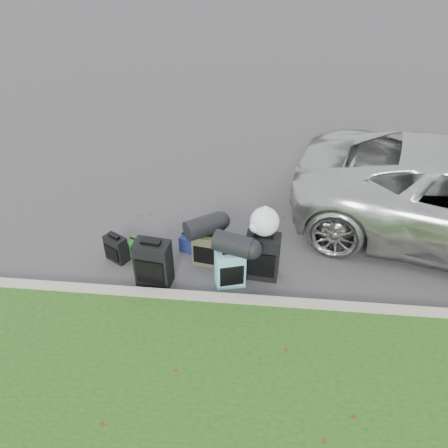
# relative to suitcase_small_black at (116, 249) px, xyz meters

# --- Properties ---
(ground) EXTENTS (120.00, 120.00, 0.00)m
(ground) POSITION_rel_suitcase_small_black_xyz_m (1.78, 0.17, -0.22)
(ground) COLOR #383535
(ground) RESTS_ON ground
(curb) EXTENTS (120.00, 0.18, 0.15)m
(curb) POSITION_rel_suitcase_small_black_xyz_m (1.78, -0.83, -0.15)
(curb) COLOR #9E937F
(curb) RESTS_ON ground
(suitcase_small_black) EXTENTS (0.40, 0.35, 0.44)m
(suitcase_small_black) POSITION_rel_suitcase_small_black_xyz_m (0.00, 0.00, 0.00)
(suitcase_small_black) COLOR black
(suitcase_small_black) RESTS_ON ground
(suitcase_large_black_left) EXTENTS (0.55, 0.37, 0.74)m
(suitcase_large_black_left) POSITION_rel_suitcase_small_black_xyz_m (0.71, -0.45, 0.15)
(suitcase_large_black_left) COLOR black
(suitcase_large_black_left) RESTS_ON ground
(suitcase_olive) EXTENTS (0.43, 0.31, 0.55)m
(suitcase_olive) POSITION_rel_suitcase_small_black_xyz_m (1.43, 0.07, 0.05)
(suitcase_olive) COLOR #373723
(suitcase_olive) RESTS_ON ground
(suitcase_teal) EXTENTS (0.48, 0.36, 0.61)m
(suitcase_teal) POSITION_rel_suitcase_small_black_xyz_m (1.84, -0.39, 0.08)
(suitcase_teal) COLOR #56A1AD
(suitcase_teal) RESTS_ON ground
(suitcase_large_black_right) EXTENTS (0.53, 0.35, 0.76)m
(suitcase_large_black_right) POSITION_rel_suitcase_small_black_xyz_m (2.30, -0.15, 0.16)
(suitcase_large_black_right) COLOR black
(suitcase_large_black_right) RESTS_ON ground
(tote_green) EXTENTS (0.33, 0.29, 0.31)m
(tote_green) POSITION_rel_suitcase_small_black_xyz_m (0.32, 0.10, -0.07)
(tote_green) COLOR #23771A
(tote_green) RESTS_ON ground
(tote_navy) EXTENTS (0.30, 0.27, 0.28)m
(tote_navy) POSITION_rel_suitcase_small_black_xyz_m (1.10, 0.34, -0.08)
(tote_navy) COLOR navy
(tote_navy) RESTS_ON ground
(duffel_left) EXTENTS (0.65, 0.59, 0.31)m
(duffel_left) POSITION_rel_suitcase_small_black_xyz_m (1.40, 0.08, 0.48)
(duffel_left) COLOR black
(duffel_left) RESTS_ON suitcase_olive
(duffel_right) EXTENTS (0.63, 0.47, 0.31)m
(duffel_right) POSITION_rel_suitcase_small_black_xyz_m (1.89, -0.39, 0.54)
(duffel_right) COLOR black
(duffel_right) RESTS_ON suitcase_teal
(trash_bag) EXTENTS (0.42, 0.42, 0.42)m
(trash_bag) POSITION_rel_suitcase_small_black_xyz_m (2.31, -0.09, 0.75)
(trash_bag) COLOR white
(trash_bag) RESTS_ON suitcase_large_black_right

